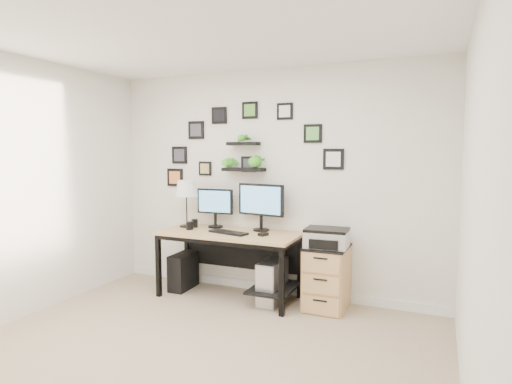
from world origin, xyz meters
The scene contains 14 objects.
room centered at (0.00, 1.98, 0.05)m, with size 4.00×4.00×4.00m.
desk centered at (-0.32, 1.67, 0.63)m, with size 1.60×0.70×0.75m.
monitor_left centered at (-0.65, 1.84, 1.02)m, with size 0.46×0.19×0.47m.
monitor_right centered at (-0.06, 1.86, 1.07)m, with size 0.58×0.21×0.54m.
keyboard centered at (-0.33, 1.57, 0.76)m, with size 0.47×0.15×0.02m, color black.
mouse centered at (0.07, 1.61, 0.77)m, with size 0.07×0.11×0.03m, color black.
table_lamp centered at (-0.99, 1.75, 1.20)m, with size 0.28×0.28×0.56m.
mug centered at (-0.85, 1.60, 0.80)m, with size 0.08×0.08×0.09m, color black.
pen_cup centered at (-0.88, 1.75, 0.80)m, with size 0.08×0.08×0.10m, color black.
pc_tower_black centered at (-1.00, 1.68, 0.22)m, with size 0.19×0.43×0.43m, color black.
pc_tower_grey centered at (0.17, 1.64, 0.24)m, with size 0.21×0.48×0.47m.
file_cabinet centered at (0.75, 1.72, 0.34)m, with size 0.43×0.53×0.67m.
printer centered at (0.76, 1.68, 0.77)m, with size 0.45×0.37×0.20m.
wall_decor centered at (-0.33, 1.93, 1.67)m, with size 2.28×0.18×1.02m.
Camera 1 is at (1.82, -2.61, 1.67)m, focal length 30.00 mm.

